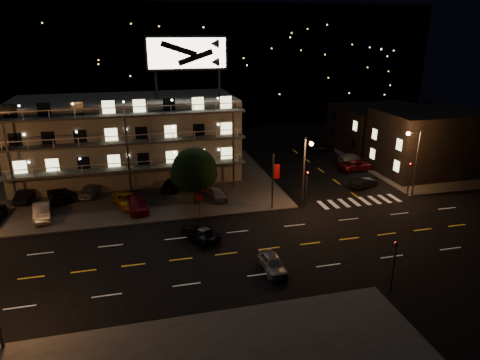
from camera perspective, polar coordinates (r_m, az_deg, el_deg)
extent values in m
plane|color=black|center=(38.89, 1.04, -9.46)|extent=(140.00, 140.00, 0.00)
cube|color=#373735|center=(56.31, -18.33, -0.98)|extent=(44.00, 24.00, 0.15)
cube|color=#373735|center=(68.23, 21.50, 2.17)|extent=(16.00, 24.00, 0.15)
cube|color=gray|center=(58.52, -14.70, 5.20)|extent=(28.00, 12.00, 10.00)
cube|color=gray|center=(57.50, -15.15, 10.27)|extent=(28.00, 12.00, 0.50)
cube|color=#373735|center=(52.36, -14.52, 1.44)|extent=(28.00, 1.80, 0.25)
cube|color=#373735|center=(51.49, -14.82, 4.83)|extent=(28.00, 1.80, 0.25)
cube|color=#373735|center=(50.81, -15.14, 8.32)|extent=(28.00, 1.80, 0.25)
cylinder|color=black|center=(55.31, -11.13, 12.33)|extent=(0.36, 0.36, 3.50)
cylinder|color=black|center=(56.30, -2.78, 12.78)|extent=(0.36, 0.36, 3.50)
cube|color=black|center=(55.34, -7.08, 16.44)|extent=(10.20, 0.50, 4.20)
cube|color=white|center=(55.05, -7.04, 16.43)|extent=(9.60, 0.06, 3.60)
cube|color=black|center=(64.11, 23.97, 4.67)|extent=(14.00, 10.00, 8.50)
cube|color=black|center=(73.81, 18.33, 6.54)|extent=(14.00, 12.00, 7.00)
cube|color=black|center=(103.45, -9.34, 15.49)|extent=(120.00, 20.00, 24.00)
cylinder|color=#2D2D30|center=(47.06, 8.49, 0.92)|extent=(0.20, 0.20, 8.00)
cylinder|color=#2D2D30|center=(45.29, 9.11, 5.16)|extent=(0.12, 1.80, 0.12)
sphere|color=orange|center=(44.61, 9.49, 4.79)|extent=(0.44, 0.44, 0.44)
cylinder|color=#2D2D30|center=(53.83, 22.44, 2.00)|extent=(0.20, 0.20, 8.00)
cylinder|color=#2D2D30|center=(52.44, 22.26, 5.91)|extent=(1.80, 0.12, 0.12)
sphere|color=orange|center=(51.99, 21.53, 5.79)|extent=(0.44, 0.44, 0.44)
cylinder|color=#2D2D30|center=(48.16, 8.82, -1.44)|extent=(0.14, 0.14, 3.60)
imported|color=black|center=(47.39, 8.97, 1.15)|extent=(0.20, 0.16, 1.00)
sphere|color=#FF0C0C|center=(47.32, 9.01, 0.99)|extent=(0.14, 0.14, 0.14)
cylinder|color=#2D2D30|center=(34.68, 19.72, -11.19)|extent=(0.14, 0.14, 3.60)
imported|color=black|center=(33.61, 20.17, -7.80)|extent=(0.20, 0.16, 1.00)
sphere|color=#FF0C0C|center=(33.74, 20.04, -7.87)|extent=(0.14, 0.14, 0.14)
cylinder|color=#2D2D30|center=(54.34, 21.60, -0.17)|extent=(0.14, 0.14, 3.60)
imported|color=black|center=(53.66, 21.90, 2.14)|extent=(0.16, 0.20, 1.00)
sphere|color=#FF0C0C|center=(53.62, 21.78, 2.03)|extent=(0.14, 0.14, 0.14)
cylinder|color=#2D2D30|center=(46.24, 4.37, -0.31)|extent=(0.16, 0.16, 6.40)
cube|color=#AC0C16|center=(45.99, 4.94, 1.14)|extent=(0.60, 0.04, 1.60)
cylinder|color=#2D2D30|center=(45.46, -5.42, -3.54)|extent=(0.08, 0.08, 2.20)
cylinder|color=#AC0C16|center=(45.02, -5.45, -2.34)|extent=(0.91, 0.04, 0.91)
cylinder|color=black|center=(48.24, -5.96, -1.91)|extent=(0.48, 0.48, 2.31)
sphere|color=black|center=(47.27, -6.09, 1.35)|extent=(5.00, 5.00, 5.00)
sphere|color=black|center=(47.68, -7.50, 0.72)|extent=(3.08, 3.08, 3.08)
sphere|color=black|center=(47.17, -4.73, 0.86)|extent=(2.88, 2.88, 2.88)
imported|color=#959499|center=(48.95, -24.92, -3.90)|extent=(2.36, 4.78, 1.51)
imported|color=gold|center=(49.33, -14.80, -2.57)|extent=(3.69, 5.43, 1.38)
imported|color=maroon|center=(47.92, -13.57, -3.07)|extent=(2.68, 5.26, 1.46)
imported|color=#959499|center=(49.70, -3.10, -1.84)|extent=(2.03, 3.77, 1.22)
imported|color=black|center=(54.79, -26.59, -1.80)|extent=(2.06, 4.45, 1.41)
imported|color=black|center=(53.48, -22.98, -1.78)|extent=(3.56, 5.31, 1.35)
imported|color=#959499|center=(53.65, -19.16, -1.23)|extent=(3.25, 5.05, 1.36)
imported|color=black|center=(52.96, -9.05, -0.51)|extent=(3.40, 4.89, 1.54)
imported|color=maroon|center=(52.58, -5.16, -0.65)|extent=(2.49, 4.03, 1.26)
imported|color=black|center=(55.71, 16.17, -0.33)|extent=(4.21, 2.63, 1.31)
imported|color=maroon|center=(62.40, 15.24, 1.93)|extent=(5.25, 2.71, 1.41)
imported|color=#959499|center=(65.92, 14.73, 2.85)|extent=(4.75, 2.63, 1.30)
imported|color=black|center=(70.80, 10.79, 4.36)|extent=(4.33, 1.82, 1.46)
imported|color=#959499|center=(35.85, 4.37, -11.00)|extent=(1.68, 4.00, 1.35)
imported|color=black|center=(40.95, -5.38, -6.98)|extent=(3.79, 5.00, 1.26)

